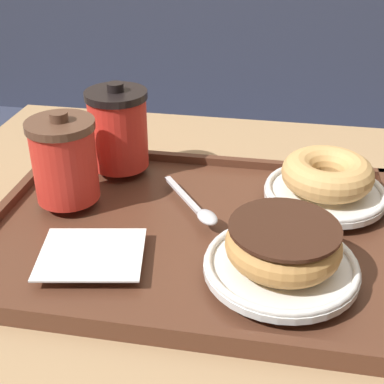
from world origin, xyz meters
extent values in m
cube|color=#33384C|center=(-0.21, 0.84, 0.23)|extent=(1.44, 0.44, 0.45)
cube|color=#33384C|center=(-0.21, 1.02, 0.73)|extent=(1.44, 0.08, 0.55)
cube|color=tan|center=(0.00, 0.00, 0.69)|extent=(0.84, 0.75, 0.03)
cube|color=#512D1E|center=(-0.02, -0.02, 0.71)|extent=(0.50, 0.37, 0.01)
cube|color=#512D1E|center=(-0.02, -0.19, 0.72)|extent=(0.50, 0.01, 0.01)
cube|color=#512D1E|center=(-0.02, 0.16, 0.72)|extent=(0.50, 0.01, 0.01)
cube|color=#512D1E|center=(-0.26, -0.02, 0.72)|extent=(0.01, 0.37, 0.01)
cube|color=white|center=(-0.11, -0.10, 0.73)|extent=(0.13, 0.11, 0.00)
cylinder|color=red|center=(-0.19, 0.01, 0.78)|extent=(0.08, 0.08, 0.10)
cylinder|color=brown|center=(-0.19, 0.01, 0.83)|extent=(0.09, 0.09, 0.01)
cylinder|color=brown|center=(-0.19, 0.01, 0.84)|extent=(0.02, 0.02, 0.01)
cylinder|color=red|center=(-0.15, 0.11, 0.78)|extent=(0.08, 0.08, 0.10)
cylinder|color=black|center=(-0.15, 0.11, 0.83)|extent=(0.09, 0.09, 0.01)
cylinder|color=black|center=(-0.15, 0.11, 0.84)|extent=(0.02, 0.02, 0.01)
cylinder|color=white|center=(0.09, -0.09, 0.73)|extent=(0.16, 0.16, 0.01)
torus|color=white|center=(0.09, -0.09, 0.74)|extent=(0.16, 0.16, 0.01)
torus|color=tan|center=(0.09, -0.09, 0.76)|extent=(0.12, 0.12, 0.04)
cylinder|color=#381E14|center=(0.09, -0.09, 0.78)|extent=(0.11, 0.11, 0.00)
cylinder|color=white|center=(0.14, 0.07, 0.73)|extent=(0.16, 0.16, 0.01)
torus|color=white|center=(0.14, 0.07, 0.74)|extent=(0.15, 0.15, 0.01)
torus|color=tan|center=(0.14, 0.07, 0.76)|extent=(0.12, 0.12, 0.04)
ellipsoid|color=silver|center=(0.00, -0.01, 0.73)|extent=(0.04, 0.04, 0.01)
cube|color=silver|center=(-0.04, 0.04, 0.73)|extent=(0.07, 0.09, 0.00)
camera|label=1|loc=(0.08, -0.55, 1.08)|focal=50.00mm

